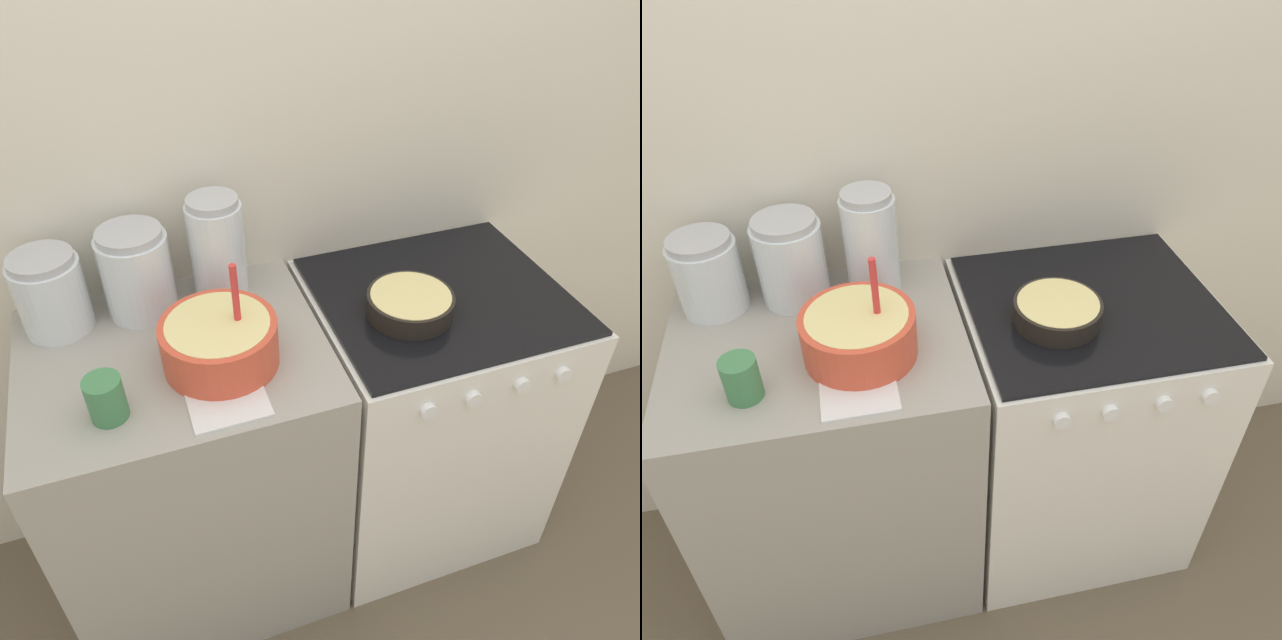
# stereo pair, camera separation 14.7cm
# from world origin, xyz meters

# --- Properties ---
(ground_plane) EXTENTS (12.00, 12.00, 0.00)m
(ground_plane) POSITION_xyz_m (0.00, 0.00, 0.00)
(ground_plane) COLOR brown
(wall_back) EXTENTS (4.44, 0.05, 2.40)m
(wall_back) POSITION_xyz_m (0.00, 0.62, 1.20)
(wall_back) COLOR beige
(wall_back) RESTS_ON ground_plane
(countertop_cabinet) EXTENTS (0.72, 0.59, 0.91)m
(countertop_cabinet) POSITION_xyz_m (-0.36, 0.30, 0.46)
(countertop_cabinet) COLOR #9E998E
(countertop_cabinet) RESTS_ON ground_plane
(stove) EXTENTS (0.67, 0.61, 0.91)m
(stove) POSITION_xyz_m (0.35, 0.30, 0.45)
(stove) COLOR white
(stove) RESTS_ON ground_plane
(mixing_bowl) EXTENTS (0.26, 0.26, 0.26)m
(mixing_bowl) POSITION_xyz_m (-0.26, 0.22, 0.97)
(mixing_bowl) COLOR #D84C33
(mixing_bowl) RESTS_ON countertop_cabinet
(baking_pan) EXTENTS (0.22, 0.22, 0.06)m
(baking_pan) POSITION_xyz_m (0.23, 0.25, 0.94)
(baking_pan) COLOR black
(baking_pan) RESTS_ON stove
(storage_jar_left) EXTENTS (0.17, 0.17, 0.20)m
(storage_jar_left) POSITION_xyz_m (-0.60, 0.49, 1.00)
(storage_jar_left) COLOR silver
(storage_jar_left) RESTS_ON countertop_cabinet
(storage_jar_middle) EXTENTS (0.17, 0.17, 0.23)m
(storage_jar_middle) POSITION_xyz_m (-0.40, 0.49, 1.01)
(storage_jar_middle) COLOR silver
(storage_jar_middle) RESTS_ON countertop_cabinet
(storage_jar_right) EXTENTS (0.14, 0.14, 0.28)m
(storage_jar_right) POSITION_xyz_m (-0.20, 0.49, 1.03)
(storage_jar_right) COLOR silver
(storage_jar_right) RESTS_ON countertop_cabinet
(tin_can) EXTENTS (0.08, 0.08, 0.10)m
(tin_can) POSITION_xyz_m (-0.51, 0.14, 0.96)
(tin_can) COLOR #3F7F4C
(tin_can) RESTS_ON countertop_cabinet
(recipe_page) EXTENTS (0.17, 0.30, 0.01)m
(recipe_page) POSITION_xyz_m (-0.27, 0.17, 0.91)
(recipe_page) COLOR white
(recipe_page) RESTS_ON countertop_cabinet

